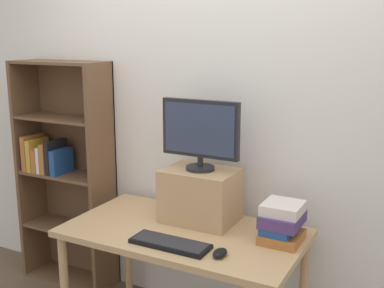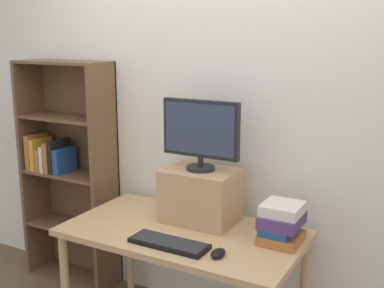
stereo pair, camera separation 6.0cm
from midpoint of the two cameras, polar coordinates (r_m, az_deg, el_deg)
name	(u,v)px [view 2 (the right image)]	position (r m, az deg, el deg)	size (l,w,h in m)	color
back_wall	(221,115)	(2.97, 4.00, 3.43)	(7.00, 0.08, 2.60)	silver
desk	(183,242)	(2.77, -0.40, -11.58)	(1.33, 0.73, 0.72)	tan
bookshelf_unit	(68,170)	(3.58, -14.02, -3.03)	(0.70, 0.28, 1.61)	brown
riser_box	(200,195)	(2.81, 1.63, -6.11)	(0.42, 0.30, 0.31)	tan
computer_monitor	(201,132)	(2.71, 1.66, 1.40)	(0.47, 0.17, 0.40)	black
keyboard	(169,243)	(2.55, -2.04, -11.67)	(0.42, 0.15, 0.02)	black
computer_mouse	(218,253)	(2.43, 3.85, -12.79)	(0.06, 0.10, 0.04)	black
book_stack	(281,223)	(2.60, 11.22, -9.16)	(0.21, 0.25, 0.21)	#AD662D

